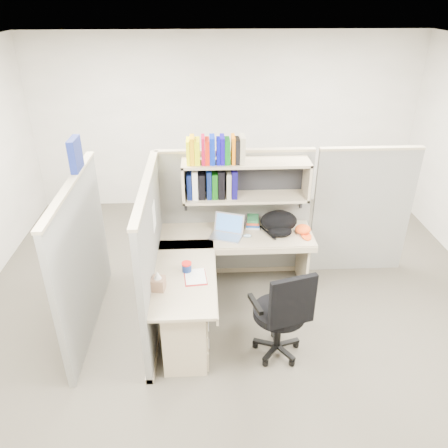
{
  "coord_description": "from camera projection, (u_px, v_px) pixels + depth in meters",
  "views": [
    {
      "loc": [
        -0.36,
        -3.75,
        3.2
      ],
      "look_at": [
        -0.16,
        0.25,
        1.04
      ],
      "focal_mm": 35.0,
      "sensor_mm": 36.0,
      "label": 1
    }
  ],
  "objects": [
    {
      "name": "snack_canister",
      "position": [
        187.0,
        267.0,
        4.31
      ],
      "size": [
        0.1,
        0.1,
        0.1
      ],
      "color": "navy",
      "rests_on": "desk"
    },
    {
      "name": "paper_cup",
      "position": [
        236.0,
        222.0,
        5.14
      ],
      "size": [
        0.07,
        0.07,
        0.1
      ],
      "primitive_type": "cylinder",
      "rotation": [
        0.0,
        0.0,
        -0.04
      ],
      "color": "white",
      "rests_on": "desk"
    },
    {
      "name": "book_stack",
      "position": [
        253.0,
        221.0,
        5.15
      ],
      "size": [
        0.19,
        0.24,
        0.11
      ],
      "primitive_type": null,
      "rotation": [
        0.0,
        0.0,
        -0.12
      ],
      "color": "gray",
      "rests_on": "desk"
    },
    {
      "name": "desk",
      "position": [
        202.0,
        303.0,
        4.36
      ],
      "size": [
        1.74,
        1.75,
        0.73
      ],
      "color": "tan",
      "rests_on": "ground"
    },
    {
      "name": "loose_paper",
      "position": [
        195.0,
        276.0,
        4.25
      ],
      "size": [
        0.22,
        0.28,
        0.0
      ],
      "primitive_type": null,
      "rotation": [
        0.0,
        0.0,
        0.1
      ],
      "color": "white",
      "rests_on": "desk"
    },
    {
      "name": "cubicle",
      "position": [
        204.0,
        226.0,
        4.79
      ],
      "size": [
        3.79,
        1.84,
        1.95
      ],
      "color": "slate",
      "rests_on": "ground"
    },
    {
      "name": "ground",
      "position": [
        240.0,
        317.0,
        4.84
      ],
      "size": [
        6.0,
        6.0,
        0.0
      ],
      "primitive_type": "plane",
      "color": "#3A362D",
      "rests_on": "ground"
    },
    {
      "name": "room_shell",
      "position": [
        243.0,
        181.0,
        4.07
      ],
      "size": [
        6.0,
        6.0,
        6.0
      ],
      "color": "#B7B2A5",
      "rests_on": "ground"
    },
    {
      "name": "tissue_box",
      "position": [
        158.0,
        281.0,
        4.03
      ],
      "size": [
        0.14,
        0.14,
        0.19
      ],
      "primitive_type": null,
      "rotation": [
        0.0,
        0.0,
        -0.16
      ],
      "color": "#9A7257",
      "rests_on": "desk"
    },
    {
      "name": "task_chair",
      "position": [
        280.0,
        327.0,
        4.15
      ],
      "size": [
        0.6,
        0.55,
        1.05
      ],
      "color": "black",
      "rests_on": "ground"
    },
    {
      "name": "mouse",
      "position": [
        247.0,
        236.0,
        4.92
      ],
      "size": [
        0.09,
        0.06,
        0.03
      ],
      "primitive_type": "ellipsoid",
      "rotation": [
        0.0,
        0.0,
        0.02
      ],
      "color": "#8DB0C8",
      "rests_on": "desk"
    },
    {
      "name": "backpack",
      "position": [
        280.0,
        223.0,
        4.95
      ],
      "size": [
        0.45,
        0.36,
        0.25
      ],
      "primitive_type": null,
      "rotation": [
        0.0,
        0.0,
        0.1
      ],
      "color": "black",
      "rests_on": "desk"
    },
    {
      "name": "laptop",
      "position": [
        226.0,
        228.0,
        4.87
      ],
      "size": [
        0.44,
        0.44,
        0.25
      ],
      "primitive_type": null,
      "rotation": [
        0.0,
        0.0,
        -0.36
      ],
      "color": "#B7B6BB",
      "rests_on": "desk"
    },
    {
      "name": "orange_cap",
      "position": [
        303.0,
        229.0,
        4.99
      ],
      "size": [
        0.22,
        0.24,
        0.1
      ],
      "primitive_type": null,
      "rotation": [
        0.0,
        0.0,
        0.24
      ],
      "color": "#FB5115",
      "rests_on": "desk"
    }
  ]
}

